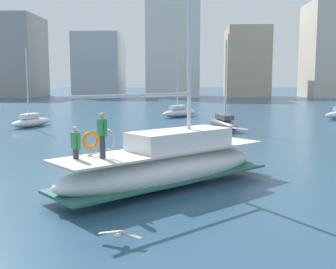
{
  "coord_description": "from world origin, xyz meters",
  "views": [
    {
      "loc": [
        2.14,
        -17.89,
        4.18
      ],
      "look_at": [
        1.56,
        0.27,
        1.8
      ],
      "focal_mm": 45.28,
      "sensor_mm": 36.0,
      "label": 1
    }
  ],
  "objects_px": {
    "moored_sloop_far": "(223,123)",
    "seagull": "(119,234)",
    "moored_cutter_right": "(180,112)",
    "main_sailboat": "(168,163)",
    "moored_sloop_near": "(31,121)"
  },
  "relations": [
    {
      "from": "main_sailboat",
      "to": "moored_cutter_right",
      "type": "bearing_deg",
      "value": 89.43
    },
    {
      "from": "moored_sloop_far",
      "to": "main_sailboat",
      "type": "bearing_deg",
      "value": -102.03
    },
    {
      "from": "moored_sloop_far",
      "to": "moored_cutter_right",
      "type": "bearing_deg",
      "value": 106.94
    },
    {
      "from": "moored_sloop_far",
      "to": "seagull",
      "type": "bearing_deg",
      "value": -101.5
    },
    {
      "from": "moored_cutter_right",
      "to": "seagull",
      "type": "distance_m",
      "value": 36.83
    },
    {
      "from": "moored_sloop_near",
      "to": "moored_sloop_far",
      "type": "bearing_deg",
      "value": -6.01
    },
    {
      "from": "moored_sloop_near",
      "to": "moored_sloop_far",
      "type": "height_order",
      "value": "moored_sloop_far"
    },
    {
      "from": "moored_sloop_near",
      "to": "seagull",
      "type": "relative_size",
      "value": 5.81
    },
    {
      "from": "main_sailboat",
      "to": "moored_cutter_right",
      "type": "height_order",
      "value": "main_sailboat"
    },
    {
      "from": "moored_sloop_near",
      "to": "seagull",
      "type": "xyz_separation_m",
      "value": [
        11.67,
        -26.47,
        -0.24
      ]
    },
    {
      "from": "moored_sloop_far",
      "to": "seagull",
      "type": "xyz_separation_m",
      "value": [
        -5.03,
        -24.71,
        -0.3
      ]
    },
    {
      "from": "moored_sloop_near",
      "to": "seagull",
      "type": "bearing_deg",
      "value": -66.2
    },
    {
      "from": "moored_cutter_right",
      "to": "seagull",
      "type": "bearing_deg",
      "value": -92.09
    },
    {
      "from": "main_sailboat",
      "to": "moored_sloop_far",
      "type": "xyz_separation_m",
      "value": [
        3.99,
        18.74,
        -0.34
      ]
    },
    {
      "from": "moored_sloop_far",
      "to": "moored_cutter_right",
      "type": "distance_m",
      "value": 12.65
    }
  ]
}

